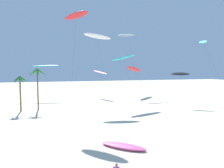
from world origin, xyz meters
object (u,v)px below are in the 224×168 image
(palm_tree_3, at_px, (37,76))
(flying_kite_1, at_px, (203,42))
(flying_kite_0, at_px, (180,74))
(palm_tree_2, at_px, (20,82))
(grounded_kite_0, at_px, (123,146))
(flying_kite_5, at_px, (45,66))
(flying_kite_7, at_px, (97,36))
(flying_kite_2, at_px, (124,57))
(flying_kite_9, at_px, (100,72))
(flying_kite_3, at_px, (134,69))
(flying_kite_8, at_px, (127,35))
(flying_kite_6, at_px, (76,15))

(palm_tree_3, distance_m, flying_kite_1, 37.72)
(palm_tree_3, bearing_deg, flying_kite_0, -8.61)
(palm_tree_2, relative_size, grounded_kite_0, 1.53)
(flying_kite_0, xyz_separation_m, flying_kite_5, (-32.44, 21.35, 2.27))
(flying_kite_0, bearing_deg, flying_kite_7, 162.95)
(flying_kite_7, bearing_deg, flying_kite_1, -26.12)
(palm_tree_3, relative_size, flying_kite_1, 0.57)
(flying_kite_2, relative_size, flying_kite_7, 0.73)
(palm_tree_2, relative_size, flying_kite_9, 0.62)
(flying_kite_3, height_order, flying_kite_8, flying_kite_8)
(flying_kite_0, distance_m, grounded_kite_0, 31.00)
(flying_kite_6, bearing_deg, palm_tree_2, 149.27)
(palm_tree_2, xyz_separation_m, flying_kite_2, (23.56, 0.71, 5.68))
(flying_kite_3, distance_m, flying_kite_5, 29.40)
(flying_kite_5, xyz_separation_m, flying_kite_9, (16.77, -1.80, -1.95))
(flying_kite_5, distance_m, flying_kite_8, 30.33)
(flying_kite_6, bearing_deg, flying_kite_8, 51.85)
(flying_kite_9, bearing_deg, grounded_kite_0, -99.98)
(flying_kite_3, xyz_separation_m, grounded_kite_0, (-19.54, -40.25, -8.95))
(flying_kite_2, bearing_deg, flying_kite_3, 58.11)
(flying_kite_6, bearing_deg, flying_kite_2, 30.07)
(flying_kite_3, xyz_separation_m, flying_kite_9, (-12.61, -0.89, -1.08))
(palm_tree_3, height_order, flying_kite_3, flying_kite_3)
(flying_kite_1, height_order, grounded_kite_0, flying_kite_1)
(flying_kite_1, height_order, flying_kite_7, flying_kite_7)
(palm_tree_3, relative_size, flying_kite_8, 0.40)
(flying_kite_5, distance_m, flying_kite_7, 21.18)
(flying_kite_6, relative_size, flying_kite_8, 0.88)
(grounded_kite_0, bearing_deg, palm_tree_3, 113.38)
(flying_kite_1, distance_m, flying_kite_6, 28.20)
(flying_kite_7, distance_m, flying_kite_9, 16.64)
(flying_kite_9, bearing_deg, flying_kite_0, -51.27)
(flying_kite_7, height_order, grounded_kite_0, flying_kite_7)
(flying_kite_2, bearing_deg, palm_tree_3, 178.16)
(palm_tree_2, xyz_separation_m, flying_kite_3, (33.55, 16.75, 3.03))
(flying_kite_7, bearing_deg, flying_kite_5, 129.96)
(flying_kite_2, distance_m, flying_kite_8, 23.49)
(flying_kite_5, bearing_deg, flying_kite_0, -33.35)
(flying_kite_0, height_order, grounded_kite_0, flying_kite_0)
(flying_kite_1, distance_m, flying_kite_7, 24.44)
(flying_kite_6, height_order, flying_kite_9, flying_kite_6)
(flying_kite_0, bearing_deg, flying_kite_6, -173.62)
(flying_kite_2, relative_size, flying_kite_9, 1.09)
(palm_tree_3, height_order, flying_kite_9, palm_tree_3)
(flying_kite_8, bearing_deg, palm_tree_3, -146.71)
(palm_tree_2, distance_m, flying_kite_9, 26.34)
(flying_kite_3, bearing_deg, grounded_kite_0, -115.89)
(flying_kite_3, height_order, grounded_kite_0, flying_kite_3)
(flying_kite_3, height_order, flying_kite_5, flying_kite_5)
(flying_kite_1, xyz_separation_m, grounded_kite_0, (-24.90, -15.10, -14.78))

